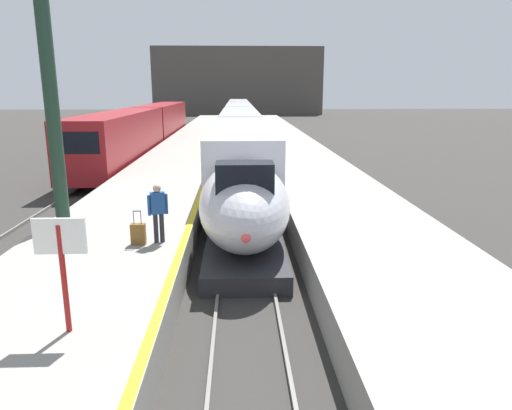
% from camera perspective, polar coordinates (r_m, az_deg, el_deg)
% --- Properties ---
extents(platform_left, '(4.80, 110.00, 1.05)m').
position_cam_1_polar(platform_left, '(26.07, -10.74, 3.07)').
color(platform_left, gray).
rests_on(platform_left, ground).
extents(platform_right, '(4.80, 110.00, 1.05)m').
position_cam_1_polar(platform_right, '(26.12, 7.15, 3.23)').
color(platform_right, gray).
rests_on(platform_right, ground).
extents(platform_left_safety_stripe, '(0.20, 107.80, 0.01)m').
position_cam_1_polar(platform_left_safety_stripe, '(25.73, -5.75, 4.31)').
color(platform_left_safety_stripe, yellow).
rests_on(platform_left_safety_stripe, platform_left).
extents(rail_main_left, '(0.08, 110.00, 0.12)m').
position_cam_1_polar(rail_main_left, '(28.57, -3.33, 3.28)').
color(rail_main_left, slate).
rests_on(rail_main_left, ground).
extents(rail_main_right, '(0.08, 110.00, 0.12)m').
position_cam_1_polar(rail_main_right, '(28.58, -0.32, 3.31)').
color(rail_main_right, slate).
rests_on(rail_main_right, ground).
extents(rail_secondary_left, '(0.08, 110.00, 0.12)m').
position_cam_1_polar(rail_secondary_left, '(29.85, -19.10, 3.00)').
color(rail_secondary_left, slate).
rests_on(rail_secondary_left, ground).
extents(rail_secondary_right, '(0.08, 110.00, 0.12)m').
position_cam_1_polar(rail_secondary_right, '(29.45, -16.30, 3.07)').
color(rail_secondary_right, slate).
rests_on(rail_secondary_right, ground).
extents(highspeed_train_main, '(2.92, 74.66, 3.60)m').
position_cam_1_polar(highspeed_train_main, '(47.86, -2.04, 9.89)').
color(highspeed_train_main, silver).
rests_on(highspeed_train_main, ground).
extents(regional_train_adjacent, '(2.85, 36.60, 3.80)m').
position_cam_1_polar(regional_train_adjacent, '(42.32, -13.18, 9.22)').
color(regional_train_adjacent, maroon).
rests_on(regional_train_adjacent, ground).
extents(station_column_mid, '(4.00, 0.68, 9.88)m').
position_cam_1_polar(station_column_mid, '(16.12, -24.32, 18.55)').
color(station_column_mid, '#1E3828').
rests_on(station_column_mid, platform_left).
extents(passenger_near_edge, '(0.54, 0.33, 1.69)m').
position_cam_1_polar(passenger_near_edge, '(13.47, -11.82, -0.45)').
color(passenger_near_edge, '#23232D').
rests_on(passenger_near_edge, platform_left).
extents(rolling_suitcase, '(0.40, 0.22, 0.98)m').
position_cam_1_polar(rolling_suitcase, '(13.60, -14.11, -3.43)').
color(rolling_suitcase, brown).
rests_on(rolling_suitcase, platform_left).
extents(departure_info_board, '(0.90, 0.10, 2.12)m').
position_cam_1_polar(departure_info_board, '(8.85, -22.58, -5.31)').
color(departure_info_board, maroon).
rests_on(departure_info_board, platform_left).
extents(terminus_back_wall, '(36.00, 2.00, 14.00)m').
position_cam_1_polar(terminus_back_wall, '(102.59, -2.21, 14.82)').
color(terminus_back_wall, '#4C4742').
rests_on(terminus_back_wall, ground).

